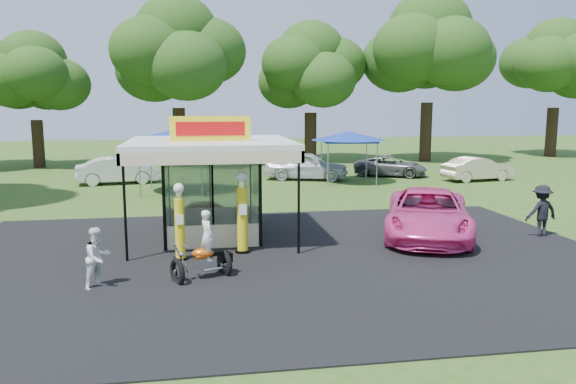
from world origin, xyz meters
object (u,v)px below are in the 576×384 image
Objects in this scene: spectator_east_a at (541,211)px; bg_car_c at (306,166)px; tent_west at (174,136)px; kiosk_car at (210,212)px; gas_pump_right at (242,214)px; pink_sedan at (428,214)px; gas_pump_left at (180,224)px; bg_car_a at (118,171)px; bg_car_e at (478,169)px; bg_car_d at (390,166)px; spectator_west at (98,258)px; motorcycle at (205,251)px; gas_station_kiosk at (211,187)px; tent_east at (348,136)px.

spectator_east_a reaches higher than bg_car_c.
kiosk_car is at bearing -79.30° from tent_west.
gas_pump_right is 0.43× the size of pink_sedan.
kiosk_car is at bearing -25.14° from spectator_east_a.
gas_pump_right is 12.97m from tent_west.
bg_car_a is at bearing 103.14° from gas_pump_left.
bg_car_e is (4.90, 13.71, -0.20)m from spectator_east_a.
spectator_east_a is (10.38, 0.48, -0.32)m from gas_pump_right.
bg_car_c reaches higher than pink_sedan.
bg_car_d is 14.18m from tent_west.
spectator_west is at bearing -145.04° from gas_pump_right.
motorcycle is 0.32× the size of pink_sedan.
gas_pump_right reaches higher than bg_car_e.
bg_car_a is at bearing 131.96° from tent_west.
pink_sedan is at bearing -8.46° from gas_station_kiosk.
spectator_east_a is at bearing -43.45° from tent_west.
bg_car_c is 3.28m from tent_east.
pink_sedan is 16.61m from bg_car_d.
spectator_east_a is at bearing -38.55° from spectator_west.
tent_east is (2.14, -1.67, 1.85)m from bg_car_c.
bg_car_d is at bearing -42.61° from kiosk_car.
tent_east reaches higher than gas_pump_right.
spectator_east_a is at bearing 13.99° from pink_sedan.
spectator_west is 0.34× the size of bg_car_a.
bg_car_d is 1.07× the size of tent_east.
gas_pump_left is at bearing -147.51° from pink_sedan.
gas_pump_left is 1.95m from gas_pump_right.
pink_sedan is 1.38× the size of bg_car_e.
tent_east is at bearing -109.40° from bg_car_c.
gas_station_kiosk is at bearing -123.38° from tent_east.
spectator_east_a is at bearing 2.67° from gas_pump_right.
spectator_east_a is 14.57m from bg_car_e.
gas_pump_right is 2.70m from motorcycle.
bg_car_c is at bearing -78.29° from spectator_east_a.
spectator_west is at bearing -95.25° from tent_west.
tent_east reaches higher than bg_car_d.
spectator_west is at bearing 121.63° from bg_car_e.
gas_pump_right is 16.47m from tent_east.
motorcycle is 19.33m from bg_car_a.
motorcycle reaches higher than spectator_east_a.
bg_car_e is (10.04, -2.12, -0.15)m from bg_car_c.
pink_sedan is (7.35, -1.09, -0.95)m from gas_station_kiosk.
tent_west is at bearing 134.30° from bg_car_c.
gas_station_kiosk is 4.63m from motorcycle.
bg_car_c reaches higher than bg_car_a.
tent_west reaches higher than bg_car_d.
motorcycle is 23.36m from bg_car_e.
pink_sedan is 1.31× the size of bg_car_d.
gas_pump_left is 0.51× the size of bg_car_d.
pink_sedan is at bearing -52.44° from tent_west.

